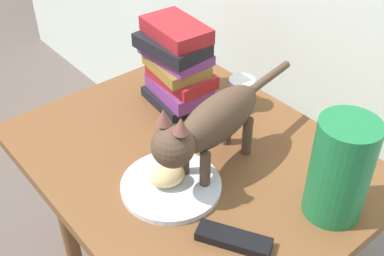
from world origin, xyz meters
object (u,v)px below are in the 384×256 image
at_px(cat, 211,124).
at_px(candle_jar, 241,94).
at_px(tv_remote, 234,239).
at_px(bread_roll, 167,175).
at_px(green_vase, 340,170).
at_px(plate, 171,185).
at_px(side_table, 192,178).
at_px(book_stack, 177,65).

xyz_separation_m(cat, candle_jar, (-0.14, 0.24, -0.09)).
relative_size(candle_jar, tv_remote, 0.57).
bearing_deg(bread_roll, green_vase, 39.93).
bearing_deg(green_vase, bread_roll, -140.07).
bearing_deg(plate, candle_jar, 111.12).
height_order(side_table, tv_remote, tv_remote).
relative_size(bread_roll, candle_jar, 0.94).
distance_m(bread_roll, book_stack, 0.35).
relative_size(plate, green_vase, 0.98).
bearing_deg(cat, book_stack, 156.54).
relative_size(bread_roll, tv_remote, 0.53).
bearing_deg(candle_jar, plate, -68.88).
bearing_deg(tv_remote, cat, 121.47).
xyz_separation_m(cat, green_vase, (0.26, 0.11, -0.02)).
bearing_deg(candle_jar, bread_roll, -69.93).
relative_size(plate, tv_remote, 1.50).
height_order(bread_roll, cat, cat).
height_order(side_table, green_vase, green_vase).
distance_m(plate, cat, 0.16).
bearing_deg(cat, bread_roll, -96.62).
relative_size(book_stack, candle_jar, 2.75).
relative_size(side_table, tv_remote, 5.64).
relative_size(green_vase, tv_remote, 1.52).
height_order(book_stack, tv_remote, book_stack).
height_order(green_vase, tv_remote, green_vase).
xyz_separation_m(green_vase, tv_remote, (-0.07, -0.22, -0.10)).
xyz_separation_m(plate, bread_roll, (-0.00, -0.01, 0.03)).
bearing_deg(bread_roll, book_stack, 137.98).
bearing_deg(tv_remote, bread_roll, 152.49).
xyz_separation_m(plate, cat, (0.01, 0.11, 0.13)).
xyz_separation_m(candle_jar, tv_remote, (0.33, -0.34, -0.03)).
height_order(plate, cat, cat).
height_order(plate, tv_remote, tv_remote).
relative_size(book_stack, green_vase, 1.02).
xyz_separation_m(bread_roll, green_vase, (0.27, 0.23, 0.08)).
bearing_deg(candle_jar, tv_remote, -45.80).
xyz_separation_m(plate, tv_remote, (0.20, 0.00, 0.00)).
distance_m(book_stack, green_vase, 0.53).
xyz_separation_m(plate, book_stack, (-0.26, 0.22, 0.11)).
distance_m(plate, green_vase, 0.36).
distance_m(plate, candle_jar, 0.37).
xyz_separation_m(book_stack, green_vase, (0.53, -0.00, -0.00)).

